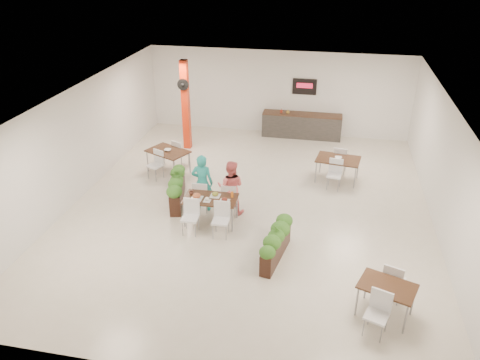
% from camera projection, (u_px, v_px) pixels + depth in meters
% --- Properties ---
extents(ground, '(12.00, 12.00, 0.00)m').
position_uv_depth(ground, '(250.00, 206.00, 13.39)').
color(ground, beige).
rests_on(ground, ground).
extents(room_shell, '(10.10, 12.10, 3.22)m').
position_uv_depth(room_shell, '(250.00, 141.00, 12.48)').
color(room_shell, white).
rests_on(room_shell, ground).
extents(red_column, '(0.40, 0.41, 3.20)m').
position_uv_depth(red_column, '(186.00, 104.00, 16.48)').
color(red_column, red).
rests_on(red_column, ground).
extents(service_counter, '(3.00, 0.64, 2.20)m').
position_uv_depth(service_counter, '(302.00, 125.00, 17.93)').
color(service_counter, '#2A2826').
rests_on(service_counter, ground).
extents(main_table, '(1.42, 1.64, 0.92)m').
position_uv_depth(main_table, '(210.00, 202.00, 12.34)').
color(main_table, '#321910').
rests_on(main_table, ground).
extents(diner_man, '(0.61, 0.41, 1.66)m').
position_uv_depth(diner_man, '(202.00, 183.00, 12.89)').
color(diner_man, teal).
rests_on(diner_man, ground).
extents(diner_woman, '(0.76, 0.60, 1.55)m').
position_uv_depth(diner_woman, '(231.00, 187.00, 12.77)').
color(diner_woman, '#F96E6F').
rests_on(diner_woman, ground).
extents(planter_left, '(0.75, 1.87, 1.00)m').
position_uv_depth(planter_left, '(177.00, 186.00, 13.43)').
color(planter_left, black).
rests_on(planter_left, ground).
extents(planter_right, '(0.63, 1.70, 0.89)m').
position_uv_depth(planter_right, '(276.00, 241.00, 10.98)').
color(planter_right, black).
rests_on(planter_right, ground).
extents(side_table_a, '(1.54, 1.65, 0.92)m').
position_uv_depth(side_table_a, '(168.00, 154.00, 15.11)').
color(side_table_a, '#321910').
rests_on(side_table_a, ground).
extents(side_table_b, '(1.43, 1.66, 0.92)m').
position_uv_depth(side_table_b, '(338.00, 162.00, 14.56)').
color(side_table_b, '#321910').
rests_on(side_table_b, ground).
extents(side_table_c, '(1.26, 1.67, 0.92)m').
position_uv_depth(side_table_c, '(387.00, 291.00, 9.22)').
color(side_table_c, '#321910').
rests_on(side_table_c, ground).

